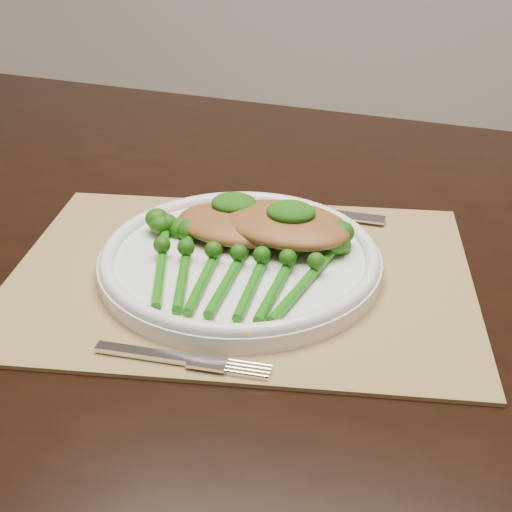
% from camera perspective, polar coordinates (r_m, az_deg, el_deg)
% --- Properties ---
extents(dining_table, '(1.73, 1.15, 0.75)m').
position_cam_1_polar(dining_table, '(1.04, 1.67, -16.86)').
color(dining_table, black).
rests_on(dining_table, ground).
extents(placemat, '(0.49, 0.37, 0.00)m').
position_cam_1_polar(placemat, '(0.73, -1.23, -1.54)').
color(placemat, '#997D4E').
rests_on(placemat, dining_table).
extents(dinner_plate, '(0.29, 0.29, 0.03)m').
position_cam_1_polar(dinner_plate, '(0.73, -1.28, -0.20)').
color(dinner_plate, white).
rests_on(dinner_plate, placemat).
extents(knife, '(0.21, 0.04, 0.01)m').
position_cam_1_polar(knife, '(0.85, 1.74, 3.90)').
color(knife, silver).
rests_on(knife, placemat).
extents(fork, '(0.15, 0.02, 0.00)m').
position_cam_1_polar(fork, '(0.61, -5.04, -8.33)').
color(fork, silver).
rests_on(fork, placemat).
extents(chicken_fillet_left, '(0.15, 0.11, 0.03)m').
position_cam_1_polar(chicken_fillet_left, '(0.76, -1.58, 2.57)').
color(chicken_fillet_left, brown).
rests_on(chicken_fillet_left, dinner_plate).
extents(chicken_fillet_right, '(0.16, 0.13, 0.03)m').
position_cam_1_polar(chicken_fillet_right, '(0.74, 2.40, 2.55)').
color(chicken_fillet_right, brown).
rests_on(chicken_fillet_right, dinner_plate).
extents(pesto_dollop_left, '(0.05, 0.04, 0.02)m').
position_cam_1_polar(pesto_dollop_left, '(0.77, -1.76, 4.25)').
color(pesto_dollop_left, '#114009').
rests_on(pesto_dollop_left, chicken_fillet_left).
extents(pesto_dollop_right, '(0.05, 0.04, 0.02)m').
position_cam_1_polar(pesto_dollop_right, '(0.73, 2.83, 3.54)').
color(pesto_dollop_right, '#114009').
rests_on(pesto_dollop_right, chicken_fillet_right).
extents(broccolini_bundle, '(0.17, 0.19, 0.04)m').
position_cam_1_polar(broccolini_bundle, '(0.69, -1.91, -1.34)').
color(broccolini_bundle, '#16630D').
rests_on(broccolini_bundle, dinner_plate).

